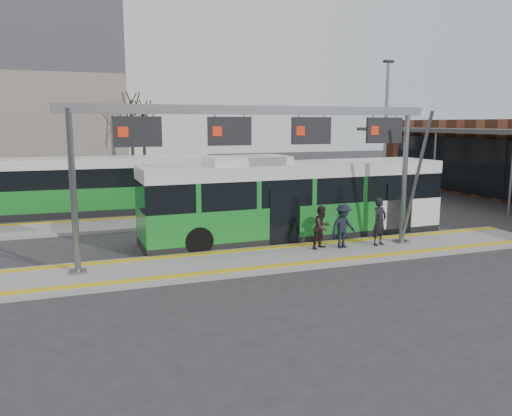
{
  "coord_description": "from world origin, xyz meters",
  "views": [
    {
      "loc": [
        -6.29,
        -15.78,
        4.77
      ],
      "look_at": [
        0.39,
        3.0,
        1.37
      ],
      "focal_mm": 35.0,
      "sensor_mm": 36.0,
      "label": 1
    }
  ],
  "objects_px": {
    "hero_bus": "(294,201)",
    "passenger_b": "(322,227)",
    "gantry": "(263,137)",
    "passenger_a": "(380,222)",
    "passenger_c": "(343,226)"
  },
  "relations": [
    {
      "from": "gantry",
      "to": "passenger_a",
      "type": "bearing_deg",
      "value": -0.84
    },
    {
      "from": "hero_bus",
      "to": "passenger_a",
      "type": "relative_size",
      "value": 6.97
    },
    {
      "from": "gantry",
      "to": "hero_bus",
      "type": "xyz_separation_m",
      "value": [
        2.39,
        2.67,
        -2.7
      ]
    },
    {
      "from": "gantry",
      "to": "passenger_b",
      "type": "bearing_deg",
      "value": 4.71
    },
    {
      "from": "passenger_a",
      "to": "gantry",
      "type": "bearing_deg",
      "value": 158.71
    },
    {
      "from": "passenger_a",
      "to": "passenger_c",
      "type": "relative_size",
      "value": 1.1
    },
    {
      "from": "gantry",
      "to": "hero_bus",
      "type": "height_order",
      "value": "gantry"
    },
    {
      "from": "passenger_a",
      "to": "passenger_b",
      "type": "relative_size",
      "value": 1.14
    },
    {
      "from": "hero_bus",
      "to": "passenger_b",
      "type": "height_order",
      "value": "hero_bus"
    },
    {
      "from": "passenger_b",
      "to": "hero_bus",
      "type": "bearing_deg",
      "value": 66.63
    },
    {
      "from": "passenger_b",
      "to": "gantry",
      "type": "bearing_deg",
      "value": 160.45
    },
    {
      "from": "passenger_a",
      "to": "passenger_b",
      "type": "distance_m",
      "value": 2.32
    },
    {
      "from": "passenger_b",
      "to": "passenger_c",
      "type": "relative_size",
      "value": 0.97
    },
    {
      "from": "hero_bus",
      "to": "passenger_b",
      "type": "relative_size",
      "value": 7.92
    },
    {
      "from": "gantry",
      "to": "passenger_b",
      "type": "relative_size",
      "value": 8.08
    }
  ]
}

